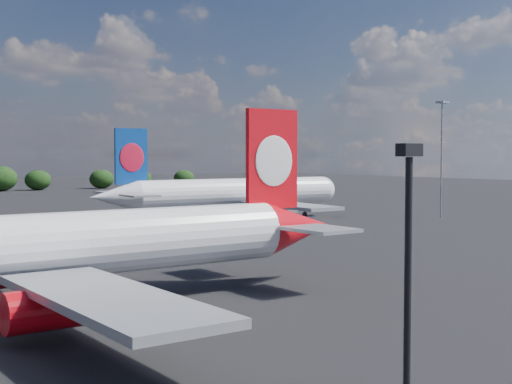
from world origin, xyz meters
TOP-DOWN VIEW (x-y plane):
  - qantas_airliner at (4.73, 17.07)m, footprint 44.01×41.75m
  - china_southern_airliner at (49.07, 65.53)m, footprint 44.61×42.38m
  - apron_lamp_post at (-2.32, -19.14)m, footprint 0.55×0.30m
  - floodlight_mast_near at (83.08, 50.87)m, footprint 1.60×1.60m

SIDE VIEW (x-z plane):
  - qantas_airliner at x=4.73m, z-range -2.82..11.60m
  - china_southern_airliner at x=49.07m, z-range -2.85..11.73m
  - apron_lamp_post at x=-2.32m, z-range 0.65..11.58m
  - floodlight_mast_near at x=83.08m, z-range 3.15..22.95m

